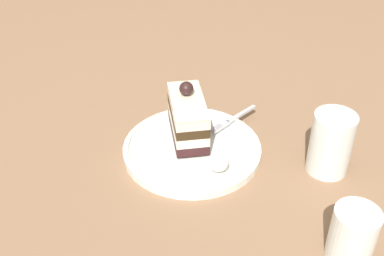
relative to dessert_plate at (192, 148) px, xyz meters
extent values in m
plane|color=#8B664A|center=(-0.02, 0.02, -0.01)|extent=(2.40, 2.40, 0.00)
cylinder|color=white|center=(0.00, 0.00, 0.00)|extent=(0.22, 0.22, 0.01)
torus|color=white|center=(0.00, 0.00, 0.01)|extent=(0.21, 0.21, 0.01)
cube|color=#35181A|center=(0.02, -0.01, 0.02)|extent=(0.12, 0.11, 0.02)
cube|color=#EFDFC5|center=(0.02, -0.01, 0.03)|extent=(0.12, 0.11, 0.02)
cube|color=#352513|center=(0.02, -0.01, 0.05)|extent=(0.12, 0.11, 0.02)
cube|color=#FCD8C9|center=(0.02, -0.01, 0.07)|extent=(0.12, 0.11, 0.02)
cube|color=#F0E2C0|center=(0.02, -0.01, 0.07)|extent=(0.12, 0.11, 0.00)
sphere|color=#2F1C1A|center=(0.03, -0.02, 0.09)|extent=(0.02, 0.02, 0.02)
ellipsoid|color=white|center=(-0.07, 0.02, 0.02)|extent=(0.03, 0.03, 0.03)
cube|color=silver|center=(-0.01, -0.12, 0.01)|extent=(0.01, 0.07, 0.00)
cube|color=silver|center=(-0.01, -0.07, 0.01)|extent=(0.01, 0.02, 0.00)
cube|color=silver|center=(0.00, -0.06, 0.01)|extent=(0.00, 0.02, 0.00)
cube|color=silver|center=(0.00, -0.05, 0.01)|extent=(0.00, 0.02, 0.00)
cube|color=silver|center=(-0.01, -0.05, 0.01)|extent=(0.00, 0.02, 0.00)
cube|color=silver|center=(-0.01, -0.05, 0.01)|extent=(0.00, 0.02, 0.00)
cylinder|color=white|center=(-0.28, 0.02, 0.03)|extent=(0.06, 0.06, 0.07)
cylinder|color=orange|center=(-0.28, 0.02, 0.02)|extent=(0.05, 0.05, 0.04)
cylinder|color=white|center=(-0.18, -0.11, 0.04)|extent=(0.06, 0.06, 0.10)
cylinder|color=beige|center=(-0.18, -0.11, 0.02)|extent=(0.06, 0.06, 0.05)
camera|label=1|loc=(-0.41, 0.45, 0.47)|focal=44.91mm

